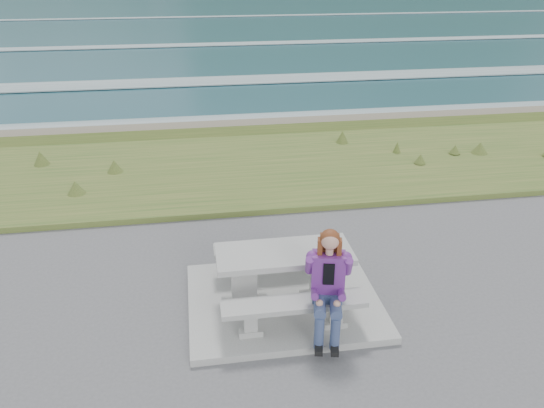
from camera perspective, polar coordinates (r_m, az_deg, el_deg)
name	(u,v)px	position (r m, az deg, el deg)	size (l,w,h in m)	color
concrete_slab	(284,301)	(7.44, 1.26, -10.41)	(2.60, 2.10, 0.10)	gray
picnic_table	(284,262)	(7.09, 1.31, -6.27)	(1.80, 0.75, 0.75)	gray
bench_landward	(294,308)	(6.65, 2.37, -11.12)	(1.80, 0.35, 0.45)	gray
bench_seaward	(276,251)	(7.80, 0.38, -5.04)	(1.80, 0.35, 0.45)	gray
grass_verge	(244,171)	(11.83, -3.01, 3.61)	(160.00, 4.50, 0.22)	#345921
shore_drop	(233,131)	(14.55, -4.26, 7.84)	(160.00, 0.80, 2.20)	#716954
ocean	(207,69)	(31.64, -7.03, 14.19)	(1600.00, 1600.00, 0.09)	#1F4D5A
seated_woman	(327,300)	(6.53, 5.99, -10.27)	(0.52, 0.75, 1.40)	navy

